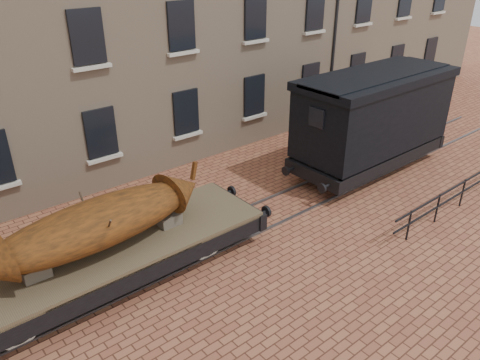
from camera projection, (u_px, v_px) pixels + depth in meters
ground at (249, 222)px, 15.05m from camera, size 90.00×90.00×0.00m
rail_track at (249, 221)px, 15.03m from camera, size 30.00×1.52×0.06m
flatcar_wagon at (109, 254)px, 11.95m from camera, size 9.47×2.57×1.43m
iron_boat at (97, 223)px, 11.40m from camera, size 6.22×2.00×1.50m
goods_van at (374, 111)px, 17.43m from camera, size 7.44×2.71×3.85m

